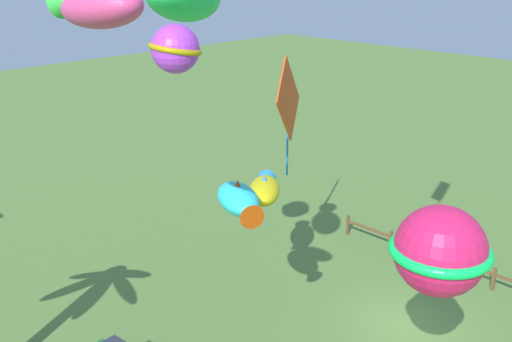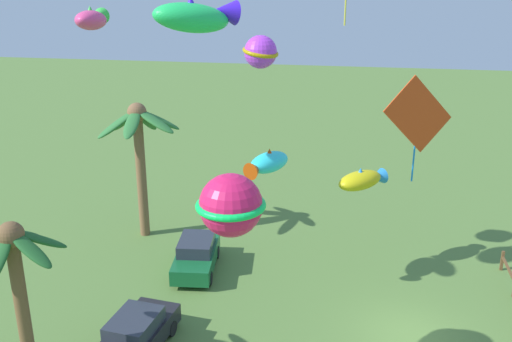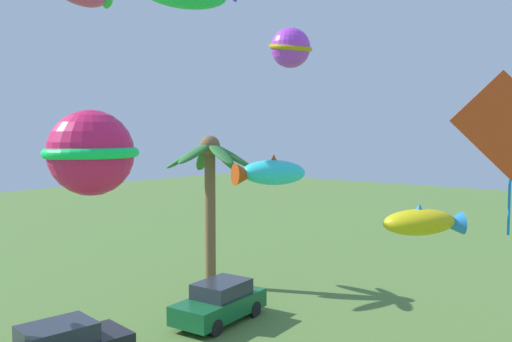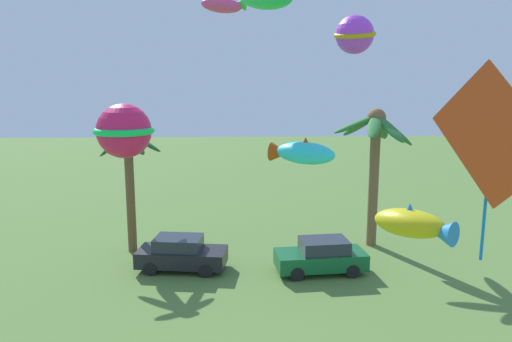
% 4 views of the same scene
% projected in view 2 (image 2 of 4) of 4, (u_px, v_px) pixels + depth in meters
% --- Properties ---
extents(ground_plane, '(120.00, 120.00, 0.00)m').
position_uv_depth(ground_plane, '(410.00, 337.00, 22.33)').
color(ground_plane, '#567A38').
extents(palm_tree_0, '(3.03, 3.01, 6.17)m').
position_uv_depth(palm_tree_0, '(17.00, 272.00, 17.93)').
color(palm_tree_0, brown).
rests_on(palm_tree_0, ground).
extents(palm_tree_1, '(4.11, 4.01, 6.96)m').
position_uv_depth(palm_tree_1, '(139.00, 138.00, 28.87)').
color(palm_tree_1, brown).
rests_on(palm_tree_1, ground).
extents(parked_car_0, '(4.09, 2.21, 1.51)m').
position_uv_depth(parked_car_0, '(137.00, 334.00, 21.25)').
color(parked_car_0, black).
rests_on(parked_car_0, ground).
extents(parked_car_1, '(4.04, 2.06, 1.51)m').
position_uv_depth(parked_car_1, '(196.00, 255.00, 26.90)').
color(parked_car_1, '#145B2D').
rests_on(parked_car_1, ground).
extents(kite_fish_0, '(2.07, 1.02, 0.87)m').
position_uv_depth(kite_fish_0, '(92.00, 19.00, 19.69)').
color(kite_fish_0, '#EA4182').
extents(kite_fish_1, '(2.88, 3.30, 1.45)m').
position_uv_depth(kite_fish_1, '(196.00, 16.00, 20.82)').
color(kite_fish_1, '#1FD25C').
extents(kite_ball_2, '(1.93, 1.94, 1.34)m').
position_uv_depth(kite_ball_2, '(261.00, 52.00, 23.78)').
color(kite_ball_2, '#B83AE3').
extents(kite_fish_4, '(2.53, 1.91, 0.99)m').
position_uv_depth(kite_fish_4, '(267.00, 163.00, 23.34)').
color(kite_fish_4, '#2BD9E0').
extents(kite_ball_5, '(2.71, 2.71, 1.90)m').
position_uv_depth(kite_ball_5, '(231.00, 205.00, 17.37)').
color(kite_ball_5, '#E11B58').
extents(kite_diamond_6, '(1.64, 3.06, 4.78)m').
position_uv_depth(kite_diamond_6, '(418.00, 116.00, 25.36)').
color(kite_diamond_6, '#DC4315').
extents(kite_fish_7, '(2.28, 2.46, 1.03)m').
position_uv_depth(kite_fish_7, '(362.00, 180.00, 25.78)').
color(kite_fish_7, gold).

